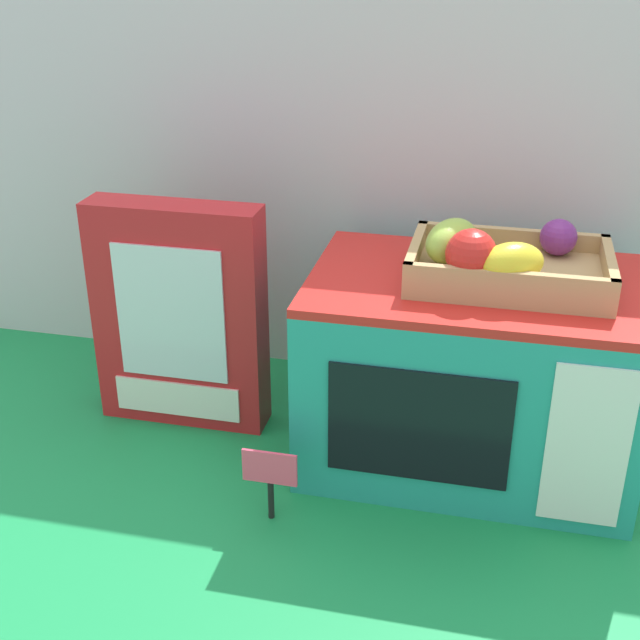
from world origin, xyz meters
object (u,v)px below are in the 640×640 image
at_px(food_groups_crate, 499,262).
at_px(cookie_set_box, 179,316).
at_px(toy_microwave, 470,370).
at_px(price_sign, 270,475).

distance_m(food_groups_crate, cookie_set_box, 0.46).
relative_size(toy_microwave, cookie_set_box, 1.28).
distance_m(toy_microwave, cookie_set_box, 0.42).
bearing_deg(food_groups_crate, price_sign, -142.96).
bearing_deg(toy_microwave, price_sign, -138.53).
relative_size(food_groups_crate, price_sign, 2.52).
relative_size(cookie_set_box, price_sign, 3.38).
height_order(toy_microwave, cookie_set_box, cookie_set_box).
bearing_deg(price_sign, cookie_set_box, 133.13).
relative_size(toy_microwave, price_sign, 4.33).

